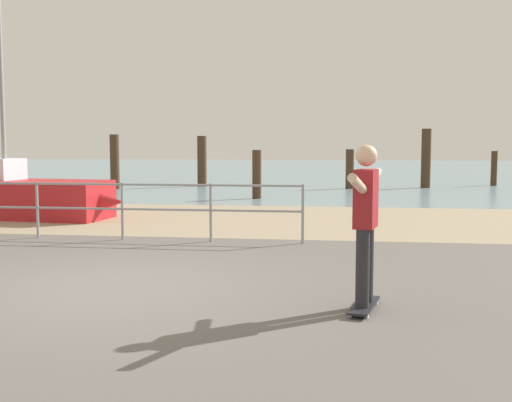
% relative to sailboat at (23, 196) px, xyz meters
% --- Properties ---
extents(ground_plane, '(24.00, 10.00, 0.04)m').
position_rel_sailboat_xyz_m(ground_plane, '(4.63, -7.51, -0.52)').
color(ground_plane, '#605B56').
rests_on(ground_plane, ground).
extents(beach_strip, '(24.00, 6.00, 0.04)m').
position_rel_sailboat_xyz_m(beach_strip, '(4.63, 0.49, -0.52)').
color(beach_strip, tan).
rests_on(beach_strip, ground).
extents(sea_surface, '(72.00, 50.00, 0.04)m').
position_rel_sailboat_xyz_m(sea_surface, '(4.63, 28.49, -0.52)').
color(sea_surface, '#75939E').
rests_on(sea_surface, ground).
extents(railing_fence, '(9.78, 0.05, 1.05)m').
position_rel_sailboat_xyz_m(railing_fence, '(1.85, -2.91, 0.17)').
color(railing_fence, gray).
rests_on(railing_fence, ground).
extents(sailboat, '(5.04, 1.89, 5.22)m').
position_rel_sailboat_xyz_m(sailboat, '(0.00, 0.00, 0.00)').
color(sailboat, '#B21E23').
rests_on(sailboat, ground).
extents(skateboard, '(0.37, 0.82, 0.08)m').
position_rel_sailboat_xyz_m(skateboard, '(7.62, -7.15, -0.45)').
color(skateboard, black).
rests_on(skateboard, ground).
extents(skateboarder, '(0.40, 1.43, 1.65)m').
position_rel_sailboat_xyz_m(skateboarder, '(7.62, -7.15, 0.49)').
color(skateboarder, '#26262B').
rests_on(skateboarder, skateboard).
extents(groyne_post_0, '(0.35, 0.35, 2.10)m').
position_rel_sailboat_xyz_m(groyne_post_0, '(-1.21, 9.22, 0.53)').
color(groyne_post_0, '#422D1E').
rests_on(groyne_post_0, ground).
extents(groyne_post_1, '(0.37, 0.37, 2.06)m').
position_rel_sailboat_xyz_m(groyne_post_1, '(1.77, 11.15, 0.51)').
color(groyne_post_1, '#422D1E').
rests_on(groyne_post_1, ground).
extents(groyne_post_2, '(0.29, 0.29, 1.55)m').
position_rel_sailboat_xyz_m(groyne_post_2, '(4.74, 5.82, 0.25)').
color(groyne_post_2, '#422D1E').
rests_on(groyne_post_2, ground).
extents(groyne_post_3, '(0.31, 0.31, 1.54)m').
position_rel_sailboat_xyz_m(groyne_post_3, '(7.71, 10.59, 0.25)').
color(groyne_post_3, '#422D1E').
rests_on(groyne_post_3, ground).
extents(groyne_post_4, '(0.37, 0.37, 2.34)m').
position_rel_sailboat_xyz_m(groyne_post_4, '(10.69, 11.51, 0.65)').
color(groyne_post_4, '#422D1E').
rests_on(groyne_post_4, ground).
extents(groyne_post_5, '(0.25, 0.25, 1.45)m').
position_rel_sailboat_xyz_m(groyne_post_5, '(13.66, 13.18, 0.20)').
color(groyne_post_5, '#422D1E').
rests_on(groyne_post_5, ground).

